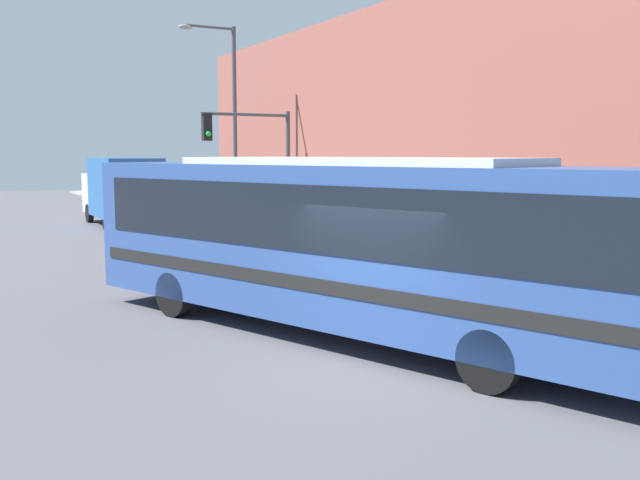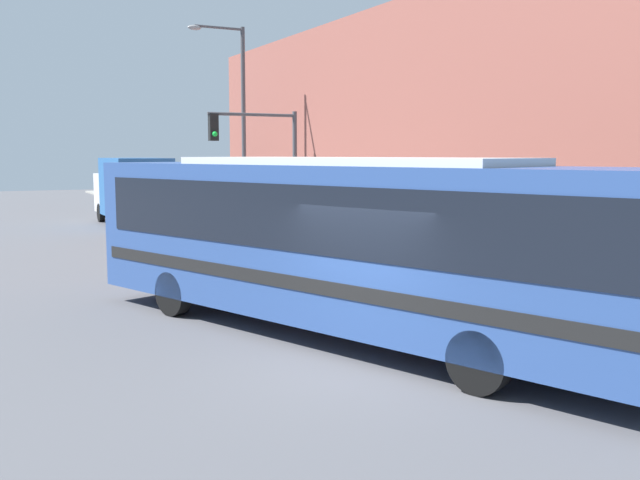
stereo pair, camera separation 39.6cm
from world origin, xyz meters
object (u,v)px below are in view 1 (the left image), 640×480
Objects in this scene: delivery_truck at (121,189)px; traffic_light_pole at (257,152)px; city_bus at (351,235)px; street_lamp at (229,113)px; parking_meter at (357,231)px; pedestrian_near_corner at (423,241)px; fire_hydrant at (521,287)px.

delivery_truck is 10.96m from traffic_light_pole.
street_lamp reaches higher than city_bus.
delivery_truck is at bearing 66.98° from city_bus.
parking_meter is 0.17× the size of street_lamp.
delivery_truck is 1.41× the size of traffic_light_pole.
street_lamp reaches higher than delivery_truck.
street_lamp is at bearing 93.57° from pedestrian_near_corner.
parking_meter is 2.34m from pedestrian_near_corner.
traffic_light_pole reaches higher than fire_hydrant.
pedestrian_near_corner is at bearing -77.19° from delivery_truck.
city_bus is 18.04m from street_lamp.
traffic_light_pole is 0.56× the size of street_lamp.
street_lamp is at bearing 90.07° from fire_hydrant.
pedestrian_near_corner is (1.80, -7.18, -2.44)m from traffic_light_pole.
parking_meter is at bearing 108.86° from pedestrian_near_corner.
parking_meter is 0.87× the size of pedestrian_near_corner.
traffic_light_pole is 5.58m from parking_meter.
delivery_truck is at bearing 101.93° from traffic_light_pole.
delivery_truck is 0.79× the size of street_lamp.
city_bus is at bearing -122.41° from parking_meter.
street_lamp is (-0.02, 10.21, 3.94)m from parking_meter.
pedestrian_near_corner is at bearing -75.91° from traffic_light_pole.
traffic_light_pole reaches higher than delivery_truck.
traffic_light_pole is at bearing 54.08° from city_bus.
city_bus reaches higher than delivery_truck.
fire_hydrant is 4.59m from pedestrian_near_corner.
street_lamp is at bearing 90.12° from parking_meter.
street_lamp is at bearing 78.92° from traffic_light_pole.
street_lamp reaches higher than traffic_light_pole.
traffic_light_pole is at bearing -101.08° from street_lamp.
traffic_light_pole is (-1.05, 11.69, 2.89)m from fire_hydrant.
street_lamp is (4.42, 17.21, 3.13)m from city_bus.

